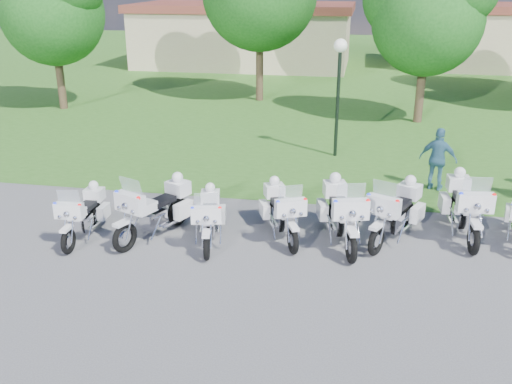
% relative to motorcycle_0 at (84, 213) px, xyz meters
% --- Properties ---
extents(ground, '(100.00, 100.00, 0.00)m').
position_rel_motorcycle_0_xyz_m(ground, '(4.13, 0.04, -0.60)').
color(ground, '#4D4D51').
rests_on(ground, ground).
extents(grass_lawn, '(100.00, 48.00, 0.01)m').
position_rel_motorcycle_0_xyz_m(grass_lawn, '(4.13, 27.04, -0.60)').
color(grass_lawn, '#32651F').
rests_on(grass_lawn, ground).
extents(motorcycle_0, '(0.74, 2.14, 1.44)m').
position_rel_motorcycle_0_xyz_m(motorcycle_0, '(0.00, 0.00, 0.00)').
color(motorcycle_0, black).
rests_on(motorcycle_0, ground).
extents(motorcycle_1, '(1.45, 2.36, 1.69)m').
position_rel_motorcycle_0_xyz_m(motorcycle_1, '(1.68, 0.37, 0.11)').
color(motorcycle_1, black).
rests_on(motorcycle_1, ground).
extents(motorcycle_2, '(1.00, 2.18, 1.48)m').
position_rel_motorcycle_0_xyz_m(motorcycle_2, '(2.98, 0.29, 0.02)').
color(motorcycle_2, black).
rests_on(motorcycle_2, ground).
extents(motorcycle_3, '(1.32, 2.17, 1.55)m').
position_rel_motorcycle_0_xyz_m(motorcycle_3, '(4.61, 0.92, 0.05)').
color(motorcycle_3, black).
rests_on(motorcycle_3, ground).
extents(motorcycle_4, '(1.27, 2.54, 1.74)m').
position_rel_motorcycle_0_xyz_m(motorcycle_4, '(6.01, 0.88, 0.13)').
color(motorcycle_4, black).
rests_on(motorcycle_4, ground).
extents(motorcycle_5, '(1.47, 2.32, 1.68)m').
position_rel_motorcycle_0_xyz_m(motorcycle_5, '(7.26, 1.25, 0.10)').
color(motorcycle_5, black).
rests_on(motorcycle_5, ground).
extents(motorcycle_6, '(0.96, 2.60, 1.74)m').
position_rel_motorcycle_0_xyz_m(motorcycle_6, '(8.88, 1.82, 0.13)').
color(motorcycle_6, black).
rests_on(motorcycle_6, ground).
extents(lamp_post, '(0.44, 0.44, 3.96)m').
position_rel_motorcycle_0_xyz_m(lamp_post, '(5.51, 7.69, 2.40)').
color(lamp_post, black).
rests_on(lamp_post, ground).
extents(tree_0, '(5.35, 4.56, 7.13)m').
position_rel_motorcycle_0_xyz_m(tree_0, '(-7.49, 12.89, 4.11)').
color(tree_0, '#38281C').
rests_on(tree_0, ground).
extents(tree_2, '(5.22, 4.46, 6.96)m').
position_rel_motorcycle_0_xyz_m(tree_2, '(8.66, 13.28, 4.00)').
color(tree_2, '#38281C').
rests_on(tree_2, ground).
extents(building_west, '(14.56, 8.32, 4.10)m').
position_rel_motorcycle_0_xyz_m(building_west, '(-1.87, 28.04, 1.47)').
color(building_west, tan).
rests_on(building_west, ground).
extents(building_east, '(11.44, 7.28, 4.10)m').
position_rel_motorcycle_0_xyz_m(building_east, '(15.13, 30.04, 1.47)').
color(building_east, tan).
rests_on(building_east, ground).
extents(bystander_c, '(1.16, 0.77, 1.83)m').
position_rel_motorcycle_0_xyz_m(bystander_c, '(8.58, 4.88, 0.31)').
color(bystander_c, '#386B88').
rests_on(bystander_c, ground).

